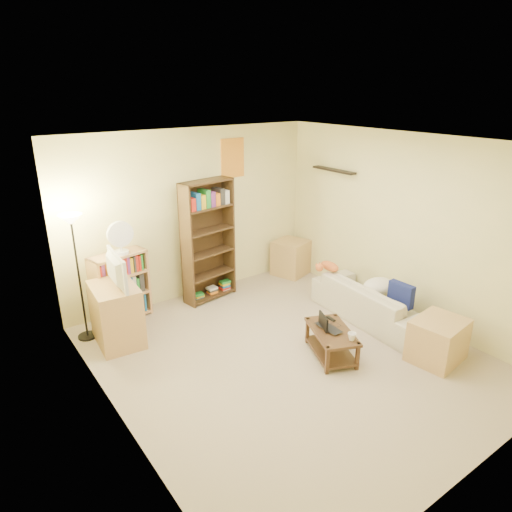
% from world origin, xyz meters
% --- Properties ---
extents(room, '(4.50, 4.54, 2.52)m').
position_xyz_m(room, '(0.00, 0.01, 1.62)').
color(room, '#BCAA8D').
rests_on(room, ground).
extents(sofa, '(1.89, 0.94, 0.53)m').
position_xyz_m(sofa, '(1.55, 0.05, 0.26)').
color(sofa, beige).
rests_on(sofa, ground).
extents(navy_pillow, '(0.12, 0.35, 0.31)m').
position_xyz_m(navy_pillow, '(1.61, -0.34, 0.50)').
color(navy_pillow, navy).
rests_on(navy_pillow, sofa).
extents(cream_blanket, '(0.48, 0.35, 0.21)m').
position_xyz_m(cream_blanket, '(1.68, 0.08, 0.45)').
color(cream_blanket, white).
rests_on(cream_blanket, sofa).
extents(tabby_cat, '(0.41, 0.17, 0.14)m').
position_xyz_m(tabby_cat, '(1.36, 0.75, 0.60)').
color(tabby_cat, orange).
rests_on(tabby_cat, sofa).
extents(coffee_table, '(0.69, 0.87, 0.34)m').
position_xyz_m(coffee_table, '(0.44, -0.29, 0.21)').
color(coffee_table, '#472B1B').
rests_on(coffee_table, ground).
extents(laptop, '(0.37, 0.25, 0.03)m').
position_xyz_m(laptop, '(0.47, -0.24, 0.36)').
color(laptop, black).
rests_on(laptop, coffee_table).
extents(laptop_screen, '(0.11, 0.24, 0.17)m').
position_xyz_m(laptop_screen, '(0.37, -0.20, 0.44)').
color(laptop_screen, white).
rests_on(laptop_screen, laptop).
extents(mug, '(0.15, 0.15, 0.09)m').
position_xyz_m(mug, '(0.46, -0.57, 0.39)').
color(mug, white).
rests_on(mug, coffee_table).
extents(tv_remote, '(0.06, 0.14, 0.02)m').
position_xyz_m(tv_remote, '(0.62, -0.08, 0.35)').
color(tv_remote, black).
rests_on(tv_remote, coffee_table).
extents(tv_stand, '(0.57, 0.76, 0.77)m').
position_xyz_m(tv_stand, '(-1.51, 1.50, 0.38)').
color(tv_stand, tan).
rests_on(tv_stand, ground).
extents(television, '(0.73, 0.22, 0.41)m').
position_xyz_m(television, '(-1.51, 1.50, 0.97)').
color(television, black).
rests_on(television, tv_stand).
extents(tall_bookshelf, '(0.84, 0.39, 1.80)m').
position_xyz_m(tall_bookshelf, '(0.08, 1.95, 0.95)').
color(tall_bookshelf, '#48331B').
rests_on(tall_bookshelf, ground).
extents(short_bookshelf, '(0.79, 0.44, 0.96)m').
position_xyz_m(short_bookshelf, '(-1.24, 2.05, 0.48)').
color(short_bookshelf, tan).
rests_on(short_bookshelf, ground).
extents(desk_fan, '(0.34, 0.19, 0.45)m').
position_xyz_m(desk_fan, '(-1.19, 2.00, 1.20)').
color(desk_fan, white).
rests_on(desk_fan, short_bookshelf).
extents(floor_lamp, '(0.28, 0.28, 1.63)m').
position_xyz_m(floor_lamp, '(-1.80, 1.86, 1.30)').
color(floor_lamp, black).
rests_on(floor_lamp, ground).
extents(side_table, '(0.65, 0.65, 0.59)m').
position_xyz_m(side_table, '(1.68, 1.96, 0.29)').
color(side_table, tan).
rests_on(side_table, ground).
extents(end_cabinet, '(0.67, 0.59, 0.51)m').
position_xyz_m(end_cabinet, '(1.39, -1.07, 0.25)').
color(end_cabinet, tan).
rests_on(end_cabinet, ground).
extents(book_stacks, '(0.65, 0.16, 0.19)m').
position_xyz_m(book_stacks, '(0.14, 1.95, 0.08)').
color(book_stacks, red).
rests_on(book_stacks, ground).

